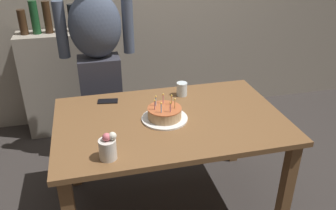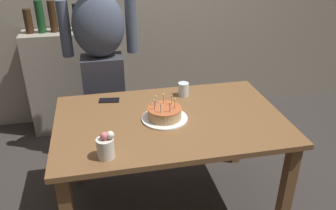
# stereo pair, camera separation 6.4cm
# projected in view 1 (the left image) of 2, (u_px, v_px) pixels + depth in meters

# --- Properties ---
(ground_plane) EXTENTS (10.00, 10.00, 0.00)m
(ground_plane) POSITION_uv_depth(u_px,v_px,m) (170.00, 203.00, 2.61)
(ground_plane) COLOR #332D2B
(dining_table) EXTENTS (1.50, 0.96, 0.74)m
(dining_table) POSITION_uv_depth(u_px,v_px,m) (170.00, 131.00, 2.32)
(dining_table) COLOR brown
(dining_table) RESTS_ON ground_plane
(birthday_cake) EXTENTS (0.30, 0.30, 0.16)m
(birthday_cake) POSITION_uv_depth(u_px,v_px,m) (165.00, 114.00, 2.24)
(birthday_cake) COLOR white
(birthday_cake) RESTS_ON dining_table
(water_glass_near) EXTENTS (0.08, 0.08, 0.10)m
(water_glass_near) POSITION_uv_depth(u_px,v_px,m) (182.00, 89.00, 2.56)
(water_glass_near) COLOR silver
(water_glass_near) RESTS_ON dining_table
(cell_phone) EXTENTS (0.15, 0.09, 0.01)m
(cell_phone) POSITION_uv_depth(u_px,v_px,m) (108.00, 101.00, 2.49)
(cell_phone) COLOR black
(cell_phone) RESTS_ON dining_table
(flower_vase) EXTENTS (0.10, 0.10, 0.16)m
(flower_vase) POSITION_uv_depth(u_px,v_px,m) (108.00, 148.00, 1.85)
(flower_vase) COLOR silver
(flower_vase) RESTS_ON dining_table
(person_man_bearded) EXTENTS (0.61, 0.27, 1.66)m
(person_man_bearded) POSITION_uv_depth(u_px,v_px,m) (99.00, 63.00, 2.82)
(person_man_bearded) COLOR #33333D
(person_man_bearded) RESTS_ON ground_plane
(shelf_cabinet) EXTENTS (0.63, 0.30, 1.30)m
(shelf_cabinet) POSITION_uv_depth(u_px,v_px,m) (58.00, 82.00, 3.35)
(shelf_cabinet) COLOR #9E9384
(shelf_cabinet) RESTS_ON ground_plane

